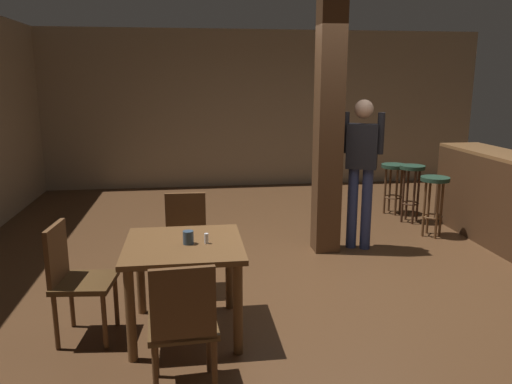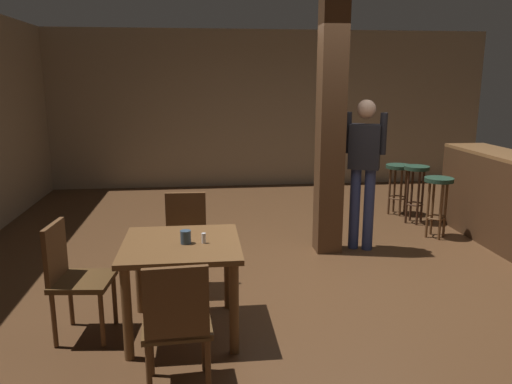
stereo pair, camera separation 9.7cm
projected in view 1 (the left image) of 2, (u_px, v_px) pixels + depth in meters
The scene contains 14 objects.
ground_plane at pixel (332, 274), 5.08m from camera, with size 10.80×10.80×0.00m, color #4C301C.
wall_back at pixel (266, 109), 9.13m from camera, with size 8.00×0.10×2.80m, color gray.
pillar at pixel (329, 129), 5.50m from camera, with size 0.28×0.28×2.80m, color #4C301C.
dining_table at pixel (184, 259), 3.79m from camera, with size 0.89×0.89×0.73m.
chair_west at pixel (74, 275), 3.72m from camera, with size 0.46×0.46×0.89m.
chair_south at pixel (183, 322), 3.00m from camera, with size 0.45×0.45×0.89m.
chair_north at pixel (186, 237), 4.63m from camera, with size 0.43×0.43×0.89m.
napkin_cup at pixel (188, 237), 3.73m from camera, with size 0.08×0.08×0.10m, color #33475B.
salt_shaker at pixel (206, 238), 3.74m from camera, with size 0.03×0.03×0.08m, color silver.
standing_person at pixel (361, 164), 5.65m from camera, with size 0.46×0.32×1.72m.
bar_counter at pixel (493, 197), 5.98m from camera, with size 0.56×2.07×1.08m.
bar_stool_near at pixel (434, 192), 6.19m from camera, with size 0.35×0.35×0.76m.
bar_stool_mid at pixel (412, 180), 6.81m from camera, with size 0.33×0.33×0.80m.
bar_stool_far at pixel (394, 176), 7.26m from camera, with size 0.37×0.37×0.73m.
Camera 1 is at (-1.40, -4.63, 1.94)m, focal length 35.00 mm.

